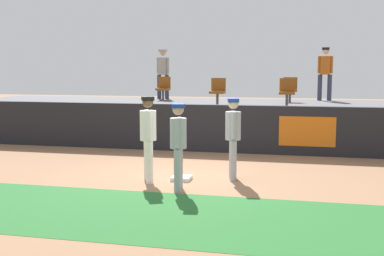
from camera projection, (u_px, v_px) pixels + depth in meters
ground_plane at (176, 178)px, 10.65m from camera, size 60.00×60.00×0.00m
grass_foreground_strip at (133, 213)px, 8.03m from camera, size 18.00×2.80×0.01m
first_base at (181, 178)px, 10.43m from camera, size 0.40×0.40×0.08m
player_fielder_home at (148, 133)px, 10.17m from camera, size 0.46×0.57×1.79m
player_runner_visitor at (178, 141)px, 9.44m from camera, size 0.36×0.47×1.69m
player_coach_visitor at (233, 133)px, 10.41m from camera, size 0.39×0.48×1.74m
field_wall at (208, 128)px, 13.94m from camera, size 18.00×0.26×1.35m
bleacher_platform at (222, 121)px, 16.44m from camera, size 18.00×4.80×1.23m
seat_front_right at (287, 91)px, 14.73m from camera, size 0.46×0.44×0.84m
seat_back_left at (164, 87)px, 17.46m from camera, size 0.44×0.44×0.84m
seat_back_right at (290, 88)px, 16.47m from camera, size 0.47×0.44×0.84m
seat_front_center at (218, 90)px, 15.21m from camera, size 0.45×0.44×0.84m
spectator_hooded at (163, 70)px, 18.26m from camera, size 0.50×0.41×1.83m
spectator_capped at (325, 70)px, 17.29m from camera, size 0.52×0.37×1.87m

